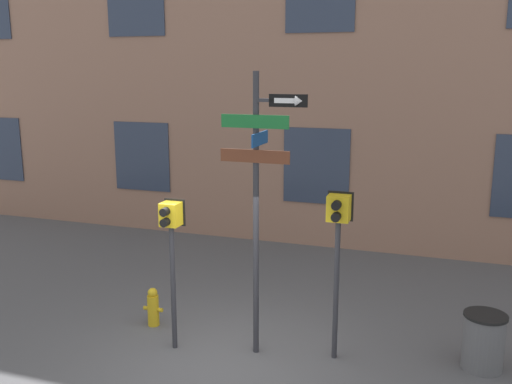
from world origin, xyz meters
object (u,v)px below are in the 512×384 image
Objects in this scene: pedestrian_signal_right at (338,230)px; fire_hydrant at (153,307)px; pedestrian_signal_left at (171,235)px; trash_bin at (484,341)px; street_sign_pole at (259,191)px.

fire_hydrant is (-3.18, 0.12, -1.70)m from pedestrian_signal_right.
trash_bin is at bearing 10.94° from pedestrian_signal_left.
pedestrian_signal_right is (2.46, 0.49, 0.17)m from pedestrian_signal_left.
pedestrian_signal_left is at bearing -169.06° from trash_bin.
fire_hydrant is (-0.71, 0.61, -1.53)m from pedestrian_signal_left.
fire_hydrant is at bearing -177.04° from trash_bin.
pedestrian_signal_right is 3.61m from fire_hydrant.
trash_bin reaches higher than fire_hydrant.
pedestrian_signal_right is at bearing 10.71° from street_sign_pole.
street_sign_pole is 1.29m from pedestrian_signal_right.
street_sign_pole is 5.06× the size of trash_bin.
pedestrian_signal_right reaches higher than trash_bin.
pedestrian_signal_right reaches higher than fire_hydrant.
fire_hydrant is 5.31m from trash_bin.
pedestrian_signal_left reaches higher than fire_hydrant.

